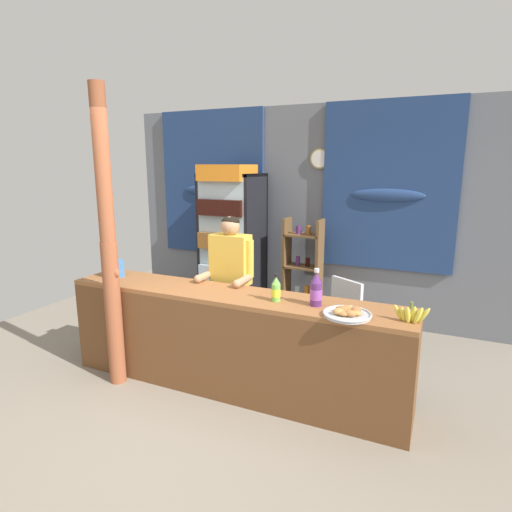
{
  "coord_description": "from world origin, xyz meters",
  "views": [
    {
      "loc": [
        1.73,
        -2.62,
        2.03
      ],
      "look_at": [
        0.02,
        1.11,
        1.14
      ],
      "focal_mm": 29.44,
      "sensor_mm": 36.0,
      "label": 1
    }
  ],
  "objects_px": {
    "banana_bunch": "(412,314)",
    "timber_post": "(109,248)",
    "soda_bottle_lime_soda": "(276,290)",
    "snack_box_biscuit": "(113,268)",
    "plastic_lawn_chair": "(354,311)",
    "soda_bottle_grape_soda": "(316,290)",
    "pastry_tray": "(347,313)",
    "drink_fridge": "(231,236)",
    "bottle_shelf_rack": "(303,270)",
    "stall_counter": "(225,334)",
    "shopkeeper": "(230,273)"
  },
  "relations": [
    {
      "from": "pastry_tray",
      "to": "soda_bottle_lime_soda",
      "type": "bearing_deg",
      "value": 169.78
    },
    {
      "from": "soda_bottle_grape_soda",
      "to": "pastry_tray",
      "type": "relative_size",
      "value": 0.84
    },
    {
      "from": "soda_bottle_lime_soda",
      "to": "snack_box_biscuit",
      "type": "bearing_deg",
      "value": 178.81
    },
    {
      "from": "snack_box_biscuit",
      "to": "pastry_tray",
      "type": "relative_size",
      "value": 0.55
    },
    {
      "from": "soda_bottle_grape_soda",
      "to": "soda_bottle_lime_soda",
      "type": "xyz_separation_m",
      "value": [
        -0.34,
        -0.03,
        -0.03
      ]
    },
    {
      "from": "stall_counter",
      "to": "pastry_tray",
      "type": "xyz_separation_m",
      "value": [
        1.08,
        -0.04,
        0.38
      ]
    },
    {
      "from": "drink_fridge",
      "to": "snack_box_biscuit",
      "type": "distance_m",
      "value": 1.73
    },
    {
      "from": "soda_bottle_lime_soda",
      "to": "banana_bunch",
      "type": "distance_m",
      "value": 1.07
    },
    {
      "from": "plastic_lawn_chair",
      "to": "shopkeeper",
      "type": "distance_m",
      "value": 1.42
    },
    {
      "from": "shopkeeper",
      "to": "snack_box_biscuit",
      "type": "distance_m",
      "value": 1.2
    },
    {
      "from": "timber_post",
      "to": "shopkeeper",
      "type": "bearing_deg",
      "value": 43.85
    },
    {
      "from": "soda_bottle_grape_soda",
      "to": "snack_box_biscuit",
      "type": "relative_size",
      "value": 1.52
    },
    {
      "from": "bottle_shelf_rack",
      "to": "soda_bottle_grape_soda",
      "type": "relative_size",
      "value": 4.45
    },
    {
      "from": "stall_counter",
      "to": "bottle_shelf_rack",
      "type": "xyz_separation_m",
      "value": [
        0.07,
        1.96,
        0.14
      ]
    },
    {
      "from": "stall_counter",
      "to": "bottle_shelf_rack",
      "type": "height_order",
      "value": "bottle_shelf_rack"
    },
    {
      "from": "timber_post",
      "to": "plastic_lawn_chair",
      "type": "relative_size",
      "value": 3.16
    },
    {
      "from": "shopkeeper",
      "to": "pastry_tray",
      "type": "height_order",
      "value": "shopkeeper"
    },
    {
      "from": "soda_bottle_lime_soda",
      "to": "snack_box_biscuit",
      "type": "height_order",
      "value": "soda_bottle_lime_soda"
    },
    {
      "from": "stall_counter",
      "to": "plastic_lawn_chair",
      "type": "bearing_deg",
      "value": 56.2
    },
    {
      "from": "stall_counter",
      "to": "snack_box_biscuit",
      "type": "bearing_deg",
      "value": 175.46
    },
    {
      "from": "plastic_lawn_chair",
      "to": "pastry_tray",
      "type": "bearing_deg",
      "value": -81.35
    },
    {
      "from": "soda_bottle_grape_soda",
      "to": "pastry_tray",
      "type": "height_order",
      "value": "soda_bottle_grape_soda"
    },
    {
      "from": "timber_post",
      "to": "plastic_lawn_chair",
      "type": "distance_m",
      "value": 2.59
    },
    {
      "from": "timber_post",
      "to": "soda_bottle_grape_soda",
      "type": "height_order",
      "value": "timber_post"
    },
    {
      "from": "bottle_shelf_rack",
      "to": "shopkeeper",
      "type": "xyz_separation_m",
      "value": [
        -0.29,
        -1.42,
        0.26
      ]
    },
    {
      "from": "bottle_shelf_rack",
      "to": "soda_bottle_lime_soda",
      "type": "height_order",
      "value": "bottle_shelf_rack"
    },
    {
      "from": "soda_bottle_grape_soda",
      "to": "snack_box_biscuit",
      "type": "distance_m",
      "value": 2.14
    },
    {
      "from": "banana_bunch",
      "to": "drink_fridge",
      "type": "bearing_deg",
      "value": 143.95
    },
    {
      "from": "timber_post",
      "to": "snack_box_biscuit",
      "type": "bearing_deg",
      "value": 131.31
    },
    {
      "from": "bottle_shelf_rack",
      "to": "soda_bottle_lime_soda",
      "type": "bearing_deg",
      "value": -78.37
    },
    {
      "from": "snack_box_biscuit",
      "to": "banana_bunch",
      "type": "relative_size",
      "value": 0.75
    },
    {
      "from": "shopkeeper",
      "to": "stall_counter",
      "type": "bearing_deg",
      "value": -67.53
    },
    {
      "from": "stall_counter",
      "to": "bottle_shelf_rack",
      "type": "distance_m",
      "value": 1.97
    },
    {
      "from": "bottle_shelf_rack",
      "to": "timber_post",
      "type": "bearing_deg",
      "value": -116.65
    },
    {
      "from": "plastic_lawn_chair",
      "to": "soda_bottle_grape_soda",
      "type": "height_order",
      "value": "soda_bottle_grape_soda"
    },
    {
      "from": "snack_box_biscuit",
      "to": "pastry_tray",
      "type": "bearing_deg",
      "value": -3.53
    },
    {
      "from": "banana_bunch",
      "to": "timber_post",
      "type": "bearing_deg",
      "value": -174.14
    },
    {
      "from": "shopkeeper",
      "to": "banana_bunch",
      "type": "bearing_deg",
      "value": -16.48
    },
    {
      "from": "soda_bottle_lime_soda",
      "to": "pastry_tray",
      "type": "relative_size",
      "value": 0.64
    },
    {
      "from": "banana_bunch",
      "to": "shopkeeper",
      "type": "bearing_deg",
      "value": 163.52
    },
    {
      "from": "timber_post",
      "to": "soda_bottle_lime_soda",
      "type": "height_order",
      "value": "timber_post"
    },
    {
      "from": "soda_bottle_lime_soda",
      "to": "snack_box_biscuit",
      "type": "xyz_separation_m",
      "value": [
        -1.8,
        0.04,
        -0.01
      ]
    },
    {
      "from": "pastry_tray",
      "to": "shopkeeper",
      "type": "bearing_deg",
      "value": 155.82
    },
    {
      "from": "timber_post",
      "to": "plastic_lawn_chair",
      "type": "bearing_deg",
      "value": 38.94
    },
    {
      "from": "snack_box_biscuit",
      "to": "banana_bunch",
      "type": "height_order",
      "value": "snack_box_biscuit"
    },
    {
      "from": "stall_counter",
      "to": "drink_fridge",
      "type": "distance_m",
      "value": 2.03
    },
    {
      "from": "stall_counter",
      "to": "plastic_lawn_chair",
      "type": "relative_size",
      "value": 3.72
    },
    {
      "from": "soda_bottle_lime_soda",
      "to": "bottle_shelf_rack",
      "type": "bearing_deg",
      "value": 101.63
    },
    {
      "from": "bottle_shelf_rack",
      "to": "soda_bottle_grape_soda",
      "type": "xyz_separation_m",
      "value": [
        0.73,
        -1.87,
        0.34
      ]
    },
    {
      "from": "drink_fridge",
      "to": "shopkeeper",
      "type": "distance_m",
      "value": 1.38
    }
  ]
}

